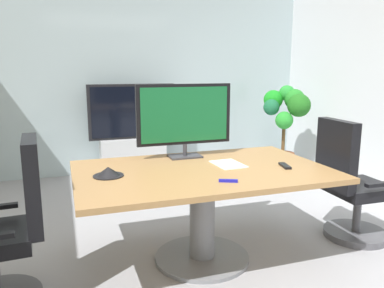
% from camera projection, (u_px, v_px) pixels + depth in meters
% --- Properties ---
extents(ground_plane, '(7.42, 7.42, 0.00)m').
position_uv_depth(ground_plane, '(213.00, 274.00, 2.87)').
color(ground_plane, '#99999E').
extents(wall_back_glass_partition, '(5.37, 0.10, 2.85)m').
position_uv_depth(wall_back_glass_partition, '(132.00, 75.00, 5.58)').
color(wall_back_glass_partition, '#9EB2B7').
rests_on(wall_back_glass_partition, ground).
extents(conference_table, '(1.93, 1.21, 0.75)m').
position_uv_depth(conference_table, '(202.00, 192.00, 2.99)').
color(conference_table, olive).
rests_on(conference_table, ground).
extents(office_chair_left, '(0.61, 0.59, 1.09)m').
position_uv_depth(office_chair_left, '(8.00, 237.00, 2.44)').
color(office_chair_left, '#4C4C51').
rests_on(office_chair_left, ground).
extents(office_chair_right, '(0.60, 0.58, 1.09)m').
position_uv_depth(office_chair_right, '(350.00, 190.00, 3.39)').
color(office_chair_right, '#4C4C51').
rests_on(office_chair_right, ground).
extents(tv_monitor, '(0.84, 0.18, 0.64)m').
position_uv_depth(tv_monitor, '(185.00, 116.00, 3.28)').
color(tv_monitor, '#333338').
rests_on(tv_monitor, conference_table).
extents(wall_display_unit, '(1.20, 0.36, 1.31)m').
position_uv_depth(wall_display_unit, '(133.00, 146.00, 5.41)').
color(wall_display_unit, '#B7BABC').
rests_on(wall_display_unit, ground).
extents(potted_plant, '(0.61, 0.60, 1.28)m').
position_uv_depth(potted_plant, '(286.00, 117.00, 5.51)').
color(potted_plant, brown).
rests_on(potted_plant, ground).
extents(conference_phone, '(0.22, 0.22, 0.07)m').
position_uv_depth(conference_phone, '(108.00, 172.00, 2.75)').
color(conference_phone, black).
rests_on(conference_phone, conference_table).
extents(remote_control, '(0.09, 0.18, 0.02)m').
position_uv_depth(remote_control, '(285.00, 166.00, 3.01)').
color(remote_control, black).
rests_on(remote_control, conference_table).
extents(whiteboard_marker, '(0.13, 0.07, 0.02)m').
position_uv_depth(whiteboard_marker, '(228.00, 181.00, 2.61)').
color(whiteboard_marker, '#1919A5').
rests_on(whiteboard_marker, conference_table).
extents(paper_notepad, '(0.23, 0.31, 0.01)m').
position_uv_depth(paper_notepad, '(228.00, 164.00, 3.08)').
color(paper_notepad, white).
rests_on(paper_notepad, conference_table).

